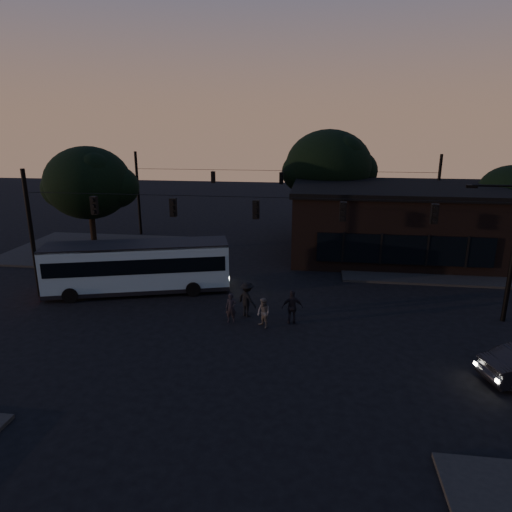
# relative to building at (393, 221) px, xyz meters

# --- Properties ---
(ground) EXTENTS (120.00, 120.00, 0.00)m
(ground) POSITION_rel_building_xyz_m (-9.00, -15.97, -2.71)
(ground) COLOR black
(ground) RESTS_ON ground
(sidewalk_far_right) EXTENTS (14.00, 10.00, 0.15)m
(sidewalk_far_right) POSITION_rel_building_xyz_m (3.00, -1.97, -2.63)
(sidewalk_far_right) COLOR black
(sidewalk_far_right) RESTS_ON ground
(sidewalk_far_left) EXTENTS (14.00, 10.00, 0.15)m
(sidewalk_far_left) POSITION_rel_building_xyz_m (-23.00, -1.97, -2.63)
(sidewalk_far_left) COLOR black
(sidewalk_far_left) RESTS_ON ground
(building) EXTENTS (15.40, 10.41, 5.40)m
(building) POSITION_rel_building_xyz_m (0.00, 0.00, 0.00)
(building) COLOR black
(building) RESTS_ON ground
(tree_behind) EXTENTS (7.60, 7.60, 9.43)m
(tree_behind) POSITION_rel_building_xyz_m (-5.00, 6.03, 3.48)
(tree_behind) COLOR black
(tree_behind) RESTS_ON ground
(tree_right) EXTENTS (5.20, 5.20, 6.86)m
(tree_right) POSITION_rel_building_xyz_m (9.00, 2.03, 1.93)
(tree_right) COLOR black
(tree_right) RESTS_ON ground
(tree_left) EXTENTS (6.40, 6.40, 8.30)m
(tree_left) POSITION_rel_building_xyz_m (-23.00, -2.97, 2.86)
(tree_left) COLOR black
(tree_left) RESTS_ON ground
(signal_rig_near) EXTENTS (26.24, 0.30, 7.50)m
(signal_rig_near) POSITION_rel_building_xyz_m (-9.00, -11.97, 1.74)
(signal_rig_near) COLOR black
(signal_rig_near) RESTS_ON ground
(signal_rig_far) EXTENTS (26.24, 0.30, 7.50)m
(signal_rig_far) POSITION_rel_building_xyz_m (-9.00, 4.03, 1.50)
(signal_rig_far) COLOR black
(signal_rig_far) RESTS_ON ground
(bus) EXTENTS (11.11, 5.44, 3.05)m
(bus) POSITION_rel_building_xyz_m (-16.37, -10.49, -0.99)
(bus) COLOR #85A2A9
(bus) RESTS_ON ground
(pedestrian_a) EXTENTS (0.57, 0.37, 1.55)m
(pedestrian_a) POSITION_rel_building_xyz_m (-10.01, -14.05, -1.93)
(pedestrian_a) COLOR black
(pedestrian_a) RESTS_ON ground
(pedestrian_b) EXTENTS (0.94, 0.94, 1.54)m
(pedestrian_b) POSITION_rel_building_xyz_m (-8.28, -14.45, -1.94)
(pedestrian_b) COLOR #4F4C48
(pedestrian_b) RESTS_ON ground
(pedestrian_c) EXTENTS (1.12, 0.60, 1.82)m
(pedestrian_c) POSITION_rel_building_xyz_m (-6.87, -13.84, -1.80)
(pedestrian_c) COLOR black
(pedestrian_c) RESTS_ON ground
(pedestrian_d) EXTENTS (1.42, 1.34, 1.93)m
(pedestrian_d) POSITION_rel_building_xyz_m (-9.31, -13.19, -1.74)
(pedestrian_d) COLOR black
(pedestrian_d) RESTS_ON ground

